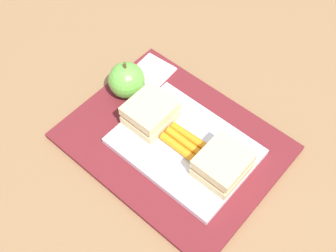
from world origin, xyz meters
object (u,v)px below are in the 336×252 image
at_px(sandwich_half_right, 150,113).
at_px(paper_napkin, 152,71).
at_px(apple, 127,80).
at_px(food_tray, 184,146).
at_px(sandwich_half_left, 223,164).
at_px(carrot_sticks_bundle, 184,142).

relative_size(sandwich_half_right, paper_napkin, 1.14).
distance_m(sandwich_half_right, apple, 0.09).
xyz_separation_m(food_tray, sandwich_half_left, (-0.08, 0.00, 0.03)).
bearing_deg(paper_napkin, carrot_sticks_bundle, 149.43).
bearing_deg(food_tray, sandwich_half_right, 0.00).
xyz_separation_m(carrot_sticks_bundle, apple, (0.16, -0.03, 0.02)).
xyz_separation_m(sandwich_half_left, carrot_sticks_bundle, (0.08, 0.00, -0.01)).
height_order(sandwich_half_left, apple, apple).
xyz_separation_m(food_tray, sandwich_half_right, (0.08, 0.00, 0.03)).
xyz_separation_m(sandwich_half_left, paper_napkin, (0.24, -0.09, -0.03)).
relative_size(sandwich_half_left, paper_napkin, 1.14).
bearing_deg(paper_napkin, food_tray, 149.67).
bearing_deg(sandwich_half_left, food_tray, 0.00).
bearing_deg(sandwich_half_left, carrot_sticks_bundle, 0.23).
distance_m(sandwich_half_right, paper_napkin, 0.13).
xyz_separation_m(sandwich_half_right, carrot_sticks_bundle, (-0.08, 0.00, -0.01)).
relative_size(food_tray, apple, 2.91).
relative_size(food_tray, paper_napkin, 3.29).
height_order(carrot_sticks_bundle, paper_napkin, carrot_sticks_bundle).
bearing_deg(food_tray, carrot_sticks_bundle, 17.45).
relative_size(carrot_sticks_bundle, apple, 0.97).
xyz_separation_m(food_tray, apple, (0.16, -0.03, 0.03)).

